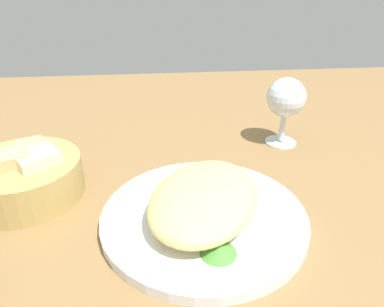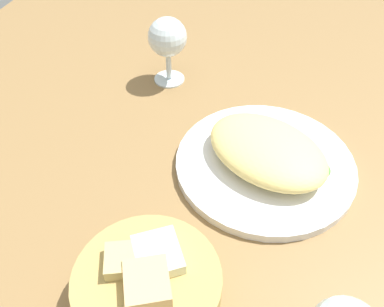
# 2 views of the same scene
# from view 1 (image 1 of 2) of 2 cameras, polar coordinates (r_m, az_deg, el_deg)

# --- Properties ---
(ground_plane) EXTENTS (1.40, 1.40, 0.02)m
(ground_plane) POSITION_cam_1_polar(r_m,az_deg,el_deg) (0.48, -2.64, -11.88)
(ground_plane) COLOR olive
(plate) EXTENTS (0.27, 0.27, 0.01)m
(plate) POSITION_cam_1_polar(r_m,az_deg,el_deg) (0.48, 1.91, -10.14)
(plate) COLOR white
(plate) RESTS_ON ground_plane
(omelette) EXTENTS (0.22, 0.20, 0.04)m
(omelette) POSITION_cam_1_polar(r_m,az_deg,el_deg) (0.46, 1.97, -7.25)
(omelette) COLOR #EBD279
(omelette) RESTS_ON plate
(lettuce_garnish) EXTENTS (0.04, 0.04, 0.01)m
(lettuce_garnish) POSITION_cam_1_polar(r_m,az_deg,el_deg) (0.41, 4.20, -14.74)
(lettuce_garnish) COLOR #498C36
(lettuce_garnish) RESTS_ON plate
(bread_basket) EXTENTS (0.16, 0.16, 0.07)m
(bread_basket) POSITION_cam_1_polar(r_m,az_deg,el_deg) (0.56, -24.81, -3.29)
(bread_basket) COLOR tan
(bread_basket) RESTS_ON ground_plane
(wine_glass_near) EXTENTS (0.07, 0.07, 0.12)m
(wine_glass_near) POSITION_cam_1_polar(r_m,az_deg,el_deg) (0.66, 14.60, 8.14)
(wine_glass_near) COLOR silver
(wine_glass_near) RESTS_ON ground_plane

